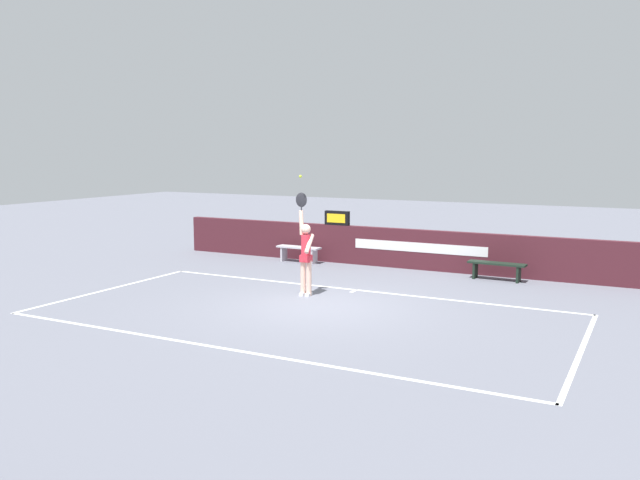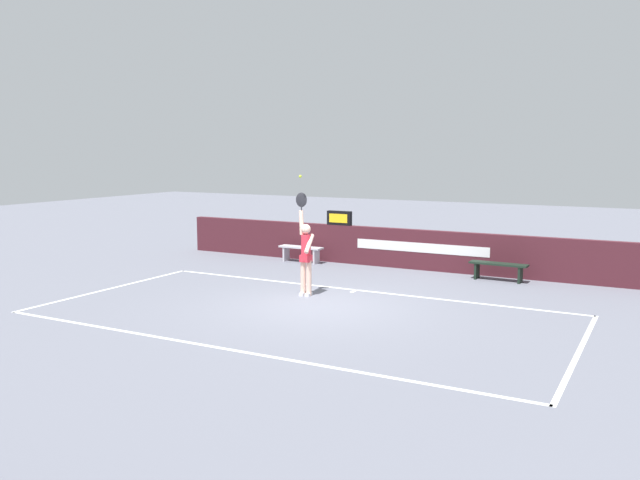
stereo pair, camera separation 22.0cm
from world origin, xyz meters
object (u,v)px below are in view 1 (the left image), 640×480
Objects in this scene: courtside_bench_near at (497,267)px; courtside_bench_far at (299,250)px; tennis_player at (306,253)px; speed_display at (337,218)px; tennis_ball at (300,176)px.

courtside_bench_far is (-5.98, 0.06, 0.00)m from courtside_bench_near.
courtside_bench_far is at bearing 121.30° from tennis_player.
courtside_bench_far is at bearing -151.99° from speed_display.
speed_display reaches higher than courtside_bench_far.
speed_display is 4.72m from tennis_player.
tennis_player is 1.60× the size of courtside_bench_near.
tennis_ball is (-0.03, -0.19, 1.79)m from tennis_player.
speed_display is 11.51× the size of tennis_ball.
tennis_player reaches higher than courtside_bench_near.
courtside_bench_far is (-2.38, 4.14, -2.43)m from tennis_ball.
speed_display is at bearing 106.98° from tennis_player.
tennis_ball is 5.36m from courtside_bench_far.
tennis_player reaches higher than speed_display.
courtside_bench_far is at bearing 119.83° from tennis_ball.
tennis_player is 1.80m from tennis_ball.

